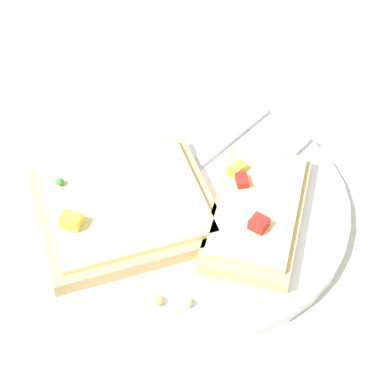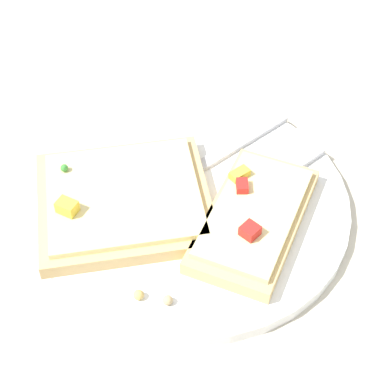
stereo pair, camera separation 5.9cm
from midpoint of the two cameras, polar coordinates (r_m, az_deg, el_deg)
ground_plane at (r=0.61m, az=-2.78°, el=-1.55°), size 4.00×4.00×0.00m
plate at (r=0.60m, az=-2.80°, el=-1.18°), size 0.29×0.29×0.01m
fork at (r=0.62m, az=-3.34°, el=1.52°), size 0.09×0.23×0.01m
knife at (r=0.61m, az=3.12°, el=1.05°), size 0.08×0.19×0.01m
pizza_slice_main at (r=0.58m, az=-8.85°, el=-1.53°), size 0.17×0.18×0.03m
pizza_slice_corner at (r=0.58m, az=2.93°, el=-1.81°), size 0.16×0.16×0.03m
crumb_scatter at (r=0.54m, az=-5.00°, el=-7.40°), size 0.14×0.08×0.01m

